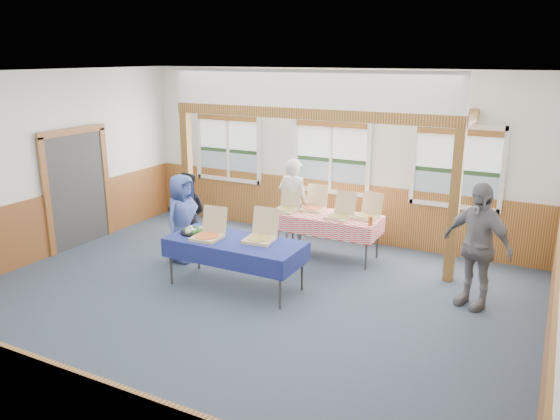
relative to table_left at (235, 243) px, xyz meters
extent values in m
plane|color=#2B3946|center=(0.33, -0.53, -0.71)|extent=(8.00, 8.00, 0.00)
plane|color=white|center=(0.33, -0.53, 2.49)|extent=(8.00, 8.00, 0.00)
plane|color=silver|center=(0.33, 2.97, 0.89)|extent=(8.00, 0.00, 8.00)
plane|color=silver|center=(0.33, -4.03, 0.89)|extent=(8.00, 0.00, 8.00)
plane|color=silver|center=(-3.67, -0.53, 0.89)|extent=(0.00, 8.00, 8.00)
cube|color=brown|center=(0.33, 2.95, -0.16)|extent=(7.98, 0.05, 1.10)
cube|color=brown|center=(0.33, -4.00, -0.16)|extent=(7.98, 0.05, 1.10)
cube|color=brown|center=(-3.64, -0.53, -0.16)|extent=(0.05, 6.98, 1.10)
cube|color=brown|center=(4.31, -0.53, -0.16)|extent=(0.05, 6.98, 1.10)
cube|color=#333333|center=(-3.63, 0.37, 0.34)|extent=(0.06, 1.30, 2.10)
cube|color=white|center=(-1.97, 2.91, 0.20)|extent=(1.52, 0.05, 0.08)
cube|color=white|center=(-1.97, 2.91, 1.58)|extent=(1.52, 0.05, 0.08)
cube|color=white|center=(-2.71, 2.91, 0.89)|extent=(0.08, 0.05, 1.46)
cube|color=white|center=(-1.23, 2.91, 0.89)|extent=(0.08, 0.05, 1.46)
cube|color=white|center=(-1.97, 2.91, 0.89)|extent=(0.05, 0.05, 1.30)
cube|color=slate|center=(-1.97, 2.95, 0.50)|extent=(1.40, 0.02, 0.52)
cube|color=#1F391C|center=(-1.97, 2.95, 0.80)|extent=(1.40, 0.02, 0.08)
cube|color=silver|center=(-1.97, 2.95, 1.19)|extent=(1.40, 0.02, 0.70)
cube|color=brown|center=(-1.97, 2.89, 1.48)|extent=(1.40, 0.07, 0.10)
cube|color=white|center=(0.33, 2.91, 0.20)|extent=(1.52, 0.05, 0.08)
cube|color=white|center=(0.33, 2.91, 1.58)|extent=(1.52, 0.05, 0.08)
cube|color=white|center=(-0.41, 2.91, 0.89)|extent=(0.08, 0.05, 1.46)
cube|color=white|center=(1.07, 2.91, 0.89)|extent=(0.08, 0.05, 1.46)
cube|color=white|center=(0.33, 2.91, 0.89)|extent=(0.05, 0.05, 1.30)
cube|color=slate|center=(0.33, 2.95, 0.50)|extent=(1.40, 0.02, 0.52)
cube|color=#1F391C|center=(0.33, 2.95, 0.80)|extent=(1.40, 0.02, 0.08)
cube|color=silver|center=(0.33, 2.95, 1.19)|extent=(1.40, 0.02, 0.70)
cube|color=brown|center=(0.33, 2.89, 1.48)|extent=(1.40, 0.07, 0.10)
cube|color=white|center=(2.63, 2.91, 0.20)|extent=(1.52, 0.05, 0.08)
cube|color=white|center=(2.63, 2.91, 1.58)|extent=(1.52, 0.05, 0.08)
cube|color=white|center=(1.89, 2.91, 0.89)|extent=(0.08, 0.05, 1.46)
cube|color=white|center=(3.37, 2.91, 0.89)|extent=(0.08, 0.05, 1.46)
cube|color=white|center=(2.63, 2.91, 0.89)|extent=(0.05, 0.05, 1.30)
cube|color=slate|center=(2.63, 2.95, 0.50)|extent=(1.40, 0.02, 0.52)
cube|color=#1F391C|center=(2.63, 2.95, 0.80)|extent=(1.40, 0.02, 0.08)
cube|color=silver|center=(2.63, 2.95, 1.19)|extent=(1.40, 0.02, 0.70)
cube|color=brown|center=(2.63, 2.89, 1.48)|extent=(1.40, 0.07, 0.10)
cube|color=#5D2D14|center=(-2.17, 1.77, 0.49)|extent=(0.15, 0.15, 2.40)
cube|color=#5D2D14|center=(2.83, 1.77, 0.49)|extent=(0.15, 0.15, 2.40)
cube|color=#5D2D14|center=(0.33, 1.77, 1.78)|extent=(5.15, 0.18, 0.18)
cylinder|color=#333333|center=(-0.95, -0.36, -0.34)|extent=(0.04, 0.04, 0.73)
cylinder|color=#333333|center=(-0.95, 0.36, -0.34)|extent=(0.04, 0.04, 0.73)
cylinder|color=#333333|center=(0.95, -0.36, -0.34)|extent=(0.04, 0.04, 0.73)
cylinder|color=#333333|center=(0.95, 0.36, -0.34)|extent=(0.04, 0.04, 0.73)
cube|color=#333333|center=(0.00, 0.00, 0.03)|extent=(2.10, 1.09, 0.03)
cube|color=navy|center=(0.00, 0.00, 0.05)|extent=(2.17, 1.15, 0.01)
cube|color=navy|center=(0.00, -0.45, -0.10)|extent=(2.06, 0.27, 0.28)
cube|color=navy|center=(0.00, 0.45, -0.10)|extent=(2.06, 0.27, 0.28)
cylinder|color=#333333|center=(-0.10, 1.58, -0.34)|extent=(0.04, 0.04, 0.73)
cylinder|color=#333333|center=(-0.10, 2.19, -0.34)|extent=(0.04, 0.04, 0.73)
cylinder|color=#333333|center=(1.53, 1.58, -0.34)|extent=(0.04, 0.04, 0.73)
cylinder|color=#333333|center=(1.53, 2.19, -0.34)|extent=(0.04, 0.04, 0.73)
cube|color=#333333|center=(0.72, 1.88, 0.03)|extent=(1.90, 1.30, 0.03)
cube|color=red|center=(0.72, 1.88, 0.05)|extent=(1.98, 1.38, 0.01)
cube|color=red|center=(0.72, 1.49, -0.10)|extent=(1.70, 0.64, 0.28)
cube|color=red|center=(0.72, 2.28, -0.10)|extent=(1.70, 0.64, 0.28)
cube|color=tan|center=(-0.40, -0.15, 0.07)|extent=(0.43, 0.43, 0.05)
cylinder|color=orange|center=(-0.40, -0.15, 0.10)|extent=(0.38, 0.38, 0.01)
cube|color=tan|center=(-0.42, 0.10, 0.30)|extent=(0.41, 0.12, 0.40)
cube|color=tan|center=(0.35, 0.12, 0.08)|extent=(0.45, 0.45, 0.05)
cylinder|color=tan|center=(0.35, 0.12, 0.11)|extent=(0.40, 0.40, 0.01)
cube|color=tan|center=(0.33, 0.37, 0.30)|extent=(0.42, 0.14, 0.41)
cube|color=tan|center=(-0.03, 1.74, 0.07)|extent=(0.38, 0.38, 0.04)
cylinder|color=#C3823D|center=(-0.03, 1.74, 0.10)|extent=(0.34, 0.34, 0.01)
cube|color=tan|center=(-0.04, 1.97, 0.28)|extent=(0.38, 0.10, 0.37)
cube|color=tan|center=(0.37, 2.03, 0.07)|extent=(0.41, 0.41, 0.04)
cylinder|color=orange|center=(0.37, 2.03, 0.10)|extent=(0.36, 0.36, 0.01)
cube|color=tan|center=(0.35, 2.26, 0.28)|extent=(0.39, 0.12, 0.38)
cube|color=tan|center=(0.97, 1.76, 0.07)|extent=(0.44, 0.44, 0.04)
cylinder|color=#C3823D|center=(0.97, 1.76, 0.10)|extent=(0.38, 0.38, 0.01)
cube|color=tan|center=(1.00, 1.99, 0.29)|extent=(0.40, 0.14, 0.38)
cube|color=tan|center=(1.37, 1.98, 0.07)|extent=(0.44, 0.44, 0.04)
cylinder|color=tan|center=(1.37, 1.98, 0.10)|extent=(0.38, 0.38, 0.01)
cube|color=tan|center=(1.41, 2.21, 0.28)|extent=(0.39, 0.15, 0.37)
cylinder|color=black|center=(-0.75, 0.00, 0.07)|extent=(0.42, 0.42, 0.03)
cylinder|color=silver|center=(-0.75, 0.00, 0.09)|extent=(0.09, 0.09, 0.04)
sphere|color=#326F2A|center=(-0.63, 0.00, 0.10)|extent=(0.09, 0.09, 0.09)
sphere|color=beige|center=(-0.68, 0.09, 0.10)|extent=(0.09, 0.09, 0.09)
sphere|color=#326F2A|center=(-0.78, 0.11, 0.10)|extent=(0.09, 0.09, 0.09)
sphere|color=beige|center=(-0.85, 0.05, 0.10)|extent=(0.09, 0.09, 0.09)
sphere|color=#326F2A|center=(-0.85, -0.05, 0.10)|extent=(0.09, 0.09, 0.09)
sphere|color=beige|center=(-0.78, -0.11, 0.10)|extent=(0.09, 0.09, 0.09)
sphere|color=#326F2A|center=(-0.68, -0.09, 0.10)|extent=(0.09, 0.09, 0.09)
cylinder|color=#A1551A|center=(1.57, 1.63, 0.13)|extent=(0.07, 0.07, 0.15)
imported|color=silver|center=(-0.04, 2.07, 0.12)|extent=(0.63, 0.44, 1.66)
imported|color=black|center=(-1.53, 0.85, 0.04)|extent=(0.85, 0.74, 1.48)
imported|color=#3A4C91|center=(-1.40, 0.57, 0.05)|extent=(0.54, 0.78, 1.52)
imported|color=slate|center=(3.29, 1.01, 0.19)|extent=(1.13, 0.85, 1.79)
camera|label=1|loc=(4.15, -6.54, 2.72)|focal=35.00mm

